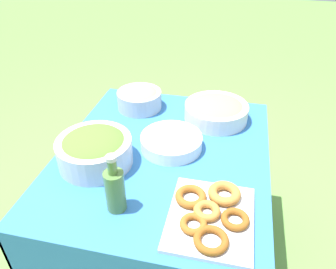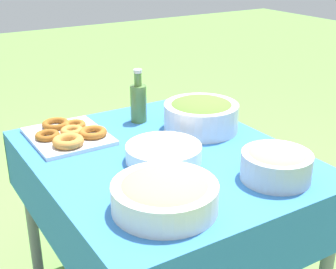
% 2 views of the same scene
% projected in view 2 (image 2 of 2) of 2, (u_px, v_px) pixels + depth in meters
% --- Properties ---
extents(picnic_table, '(1.10, 0.93, 0.74)m').
position_uv_depth(picnic_table, '(164.00, 179.00, 1.81)').
color(picnic_table, '#2D6BB2').
rests_on(picnic_table, ground_plane).
extents(salad_bowl, '(0.31, 0.31, 0.14)m').
position_uv_depth(salad_bowl, '(201.00, 114.00, 1.97)').
color(salad_bowl, silver).
rests_on(salad_bowl, picnic_table).
extents(pasta_bowl, '(0.24, 0.24, 0.12)m').
position_uv_depth(pasta_bowl, '(276.00, 163.00, 1.56)').
color(pasta_bowl, '#B2B7BC').
rests_on(pasta_bowl, picnic_table).
extents(donut_platter, '(0.36, 0.31, 0.05)m').
position_uv_depth(donut_platter, '(69.00, 134.00, 1.90)').
color(donut_platter, silver).
rests_on(donut_platter, picnic_table).
extents(plate_stack, '(0.28, 0.28, 0.06)m').
position_uv_depth(plate_stack, '(164.00, 153.00, 1.71)').
color(plate_stack, white).
rests_on(plate_stack, picnic_table).
extents(olive_oil_bottle, '(0.07, 0.07, 0.24)m').
position_uv_depth(olive_oil_bottle, '(138.00, 101.00, 2.06)').
color(olive_oil_bottle, '#4C7238').
rests_on(olive_oil_bottle, picnic_table).
extents(bread_bowl, '(0.32, 0.32, 0.11)m').
position_uv_depth(bread_bowl, '(165.00, 194.00, 1.39)').
color(bread_bowl, silver).
rests_on(bread_bowl, picnic_table).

